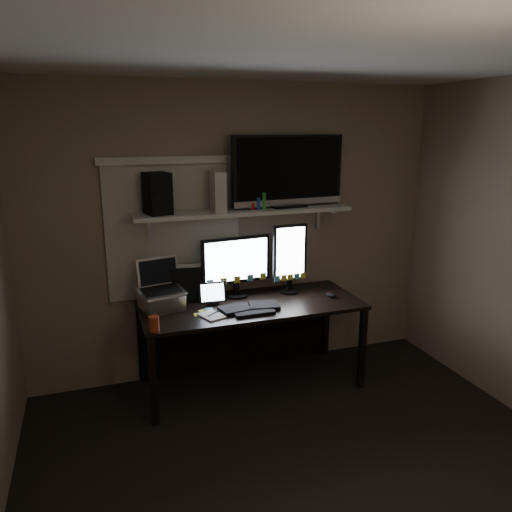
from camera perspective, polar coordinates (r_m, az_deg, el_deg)
name	(u,v)px	position (r m, az deg, el deg)	size (l,w,h in m)	color
floor	(327,497)	(3.32, 8.08, -25.63)	(3.60, 3.60, 0.00)	black
ceiling	(346,47)	(2.57, 10.22, 22.44)	(3.60, 3.60, 0.00)	silver
back_wall	(238,233)	(4.31, -2.12, 2.69)	(3.60, 3.60, 0.00)	#726052
window_blinds	(174,231)	(4.16, -9.34, 2.78)	(1.10, 0.02, 1.10)	beige
desk	(247,318)	(4.28, -1.05, -7.14)	(1.80, 0.75, 0.73)	black
wall_shelf	(244,211)	(4.10, -1.44, 5.15)	(1.80, 0.35, 0.03)	beige
monitor_landscape	(236,266)	(4.20, -2.29, -1.18)	(0.61, 0.06, 0.53)	black
monitor_portrait	(290,258)	(4.30, 3.87, -0.27)	(0.31, 0.06, 0.62)	black
keyboard	(250,307)	(3.98, -0.71, -5.90)	(0.49, 0.19, 0.03)	black
mouse	(331,295)	(4.30, 8.58, -4.42)	(0.07, 0.10, 0.04)	black
notepad	(211,316)	(3.86, -5.11, -6.81)	(0.14, 0.20, 0.01)	beige
tablet	(212,293)	(4.07, -5.03, -4.28)	(0.22, 0.09, 0.19)	black
file_sorter	(187,283)	(4.16, -7.92, -3.06)	(0.24, 0.11, 0.31)	black
laptop	(161,286)	(3.98, -10.81, -3.42)	(0.35, 0.28, 0.39)	#AEADB2
cup	(154,324)	(3.64, -11.58, -7.58)	(0.08, 0.08, 0.11)	#96341B
sticky_notes	(209,313)	(3.92, -5.36, -6.50)	(0.29, 0.21, 0.00)	yellow
tv	(288,171)	(4.20, 3.68, 9.62)	(0.99, 0.18, 0.59)	black
game_console	(217,191)	(4.02, -4.45, 7.41)	(0.08, 0.27, 0.32)	beige
speaker	(157,193)	(3.93, -11.22, 7.02)	(0.17, 0.21, 0.32)	black
bottles	(258,202)	(4.08, 0.25, 6.25)	(0.21, 0.05, 0.13)	#A50F0C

